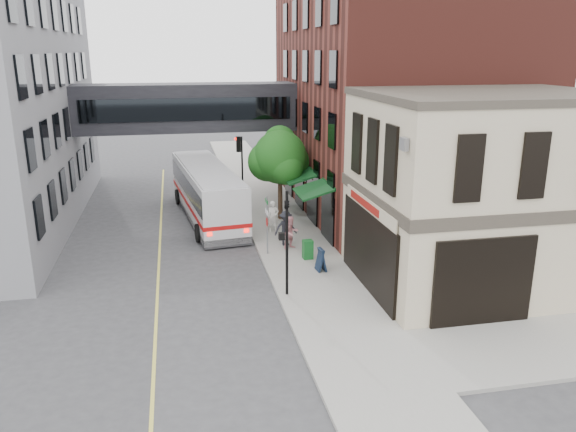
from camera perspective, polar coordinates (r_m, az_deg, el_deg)
name	(u,v)px	position (r m, az deg, el deg)	size (l,w,h in m)	color
ground	(287,319)	(22.21, -0.10, -10.46)	(120.00, 120.00, 0.00)	#38383A
sidewalk_main	(274,215)	(35.37, -1.41, 0.10)	(4.00, 60.00, 0.15)	gray
corner_building	(481,191)	(25.66, 19.02, 2.40)	(10.19, 8.12, 8.45)	#C1B793
brick_building	(393,100)	(37.23, 10.66, 11.49)	(13.76, 18.00, 14.00)	#59231C
skyway_bridge	(187,107)	(37.58, -10.25, 10.81)	(14.00, 3.18, 3.00)	black
traffic_signal_near	(286,230)	(22.95, -0.19, -1.48)	(0.44, 0.22, 4.60)	black
traffic_signal_far	(240,156)	(37.26, -4.91, 6.05)	(0.53, 0.28, 4.50)	black
street_sign_pole	(267,220)	(27.97, -2.15, -0.42)	(0.08, 0.75, 3.00)	gray
street_tree	(279,157)	(33.76, -0.89, 6.00)	(3.80, 3.20, 5.60)	#382619
lane_marking	(160,244)	(31.10, -12.89, -2.80)	(0.12, 40.00, 0.01)	#D8CC4C
bus	(207,190)	(34.83, -8.24, 2.60)	(4.03, 12.12, 3.20)	silver
pedestrian_a	(273,216)	(31.72, -1.52, -0.04)	(0.64, 0.42, 1.77)	white
pedestrian_b	(291,233)	(28.99, 0.33, -1.69)	(0.84, 0.65, 1.72)	#D2888F
pedestrian_c	(286,228)	(29.48, -0.25, -1.24)	(1.20, 0.69, 1.86)	black
newspaper_box	(308,249)	(27.73, 2.02, -3.41)	(0.47, 0.42, 0.95)	#145921
sandwich_board	(321,260)	(26.25, 3.36, -4.45)	(0.39, 0.61, 1.09)	#101D32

